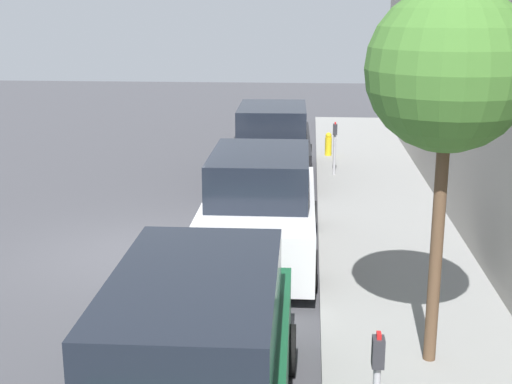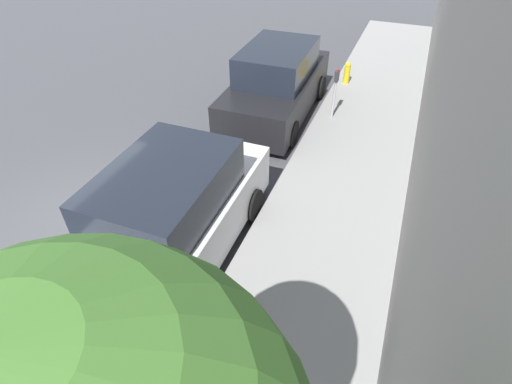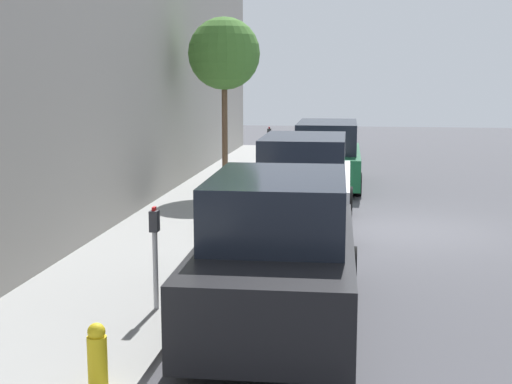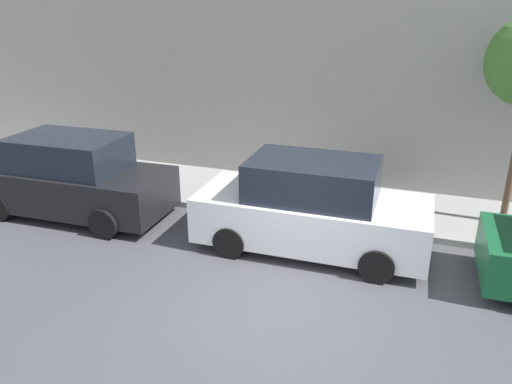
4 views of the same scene
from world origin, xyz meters
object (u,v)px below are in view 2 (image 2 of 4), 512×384
(parking_meter_far, at_px, (335,88))
(parked_suv_second, at_px, (170,218))
(fire_hydrant, at_px, (347,73))
(parked_suv_third, at_px, (277,84))

(parking_meter_far, bearing_deg, parked_suv_second, -104.11)
(parked_suv_second, bearing_deg, parking_meter_far, 75.89)
(fire_hydrant, bearing_deg, parked_suv_second, -99.49)
(parked_suv_second, height_order, parked_suv_third, same)
(parked_suv_third, height_order, fire_hydrant, parked_suv_third)
(parked_suv_third, distance_m, parking_meter_far, 1.64)
(parked_suv_second, height_order, fire_hydrant, parked_suv_second)
(parked_suv_second, bearing_deg, parked_suv_third, 90.98)
(parked_suv_second, relative_size, parked_suv_third, 0.99)
(parked_suv_second, distance_m, fire_hydrant, 8.69)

